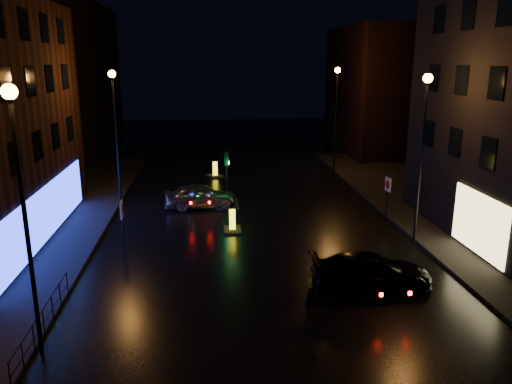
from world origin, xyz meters
TOP-DOWN VIEW (x-y plane):
  - ground at (0.00, 0.00)m, footprint 120.00×120.00m
  - pavement_right at (14.00, 8.00)m, footprint 12.00×44.00m
  - building_far_left at (-16.00, 35.00)m, footprint 8.00×16.00m
  - building_far_right at (15.00, 32.00)m, footprint 8.00×14.00m
  - street_lamp_lnear at (-7.80, -2.00)m, footprint 0.44×0.44m
  - street_lamp_lfar at (-7.80, 14.00)m, footprint 0.44×0.44m
  - street_lamp_rnear at (7.80, 6.00)m, footprint 0.44×0.44m
  - street_lamp_rfar at (7.80, 22.00)m, footprint 0.44×0.44m
  - traffic_signal at (-1.20, 14.00)m, footprint 1.40×2.40m
  - guard_railing at (-8.00, -1.00)m, footprint 0.05×6.04m
  - silver_hatchback at (-2.86, 13.55)m, footprint 4.61×2.23m
  - dark_sedan at (4.07, 1.48)m, footprint 4.94×2.09m
  - bollard_near at (-1.14, 8.94)m, footprint 0.92×1.38m
  - bollard_far at (-1.77, 21.89)m, footprint 1.39×1.62m
  - road_sign_left at (-6.50, 6.50)m, footprint 0.08×0.61m
  - road_sign_right at (7.90, 10.24)m, footprint 0.15×0.59m

SIDE VIEW (x-z plane):
  - ground at x=0.00m, z-range 0.00..0.00m
  - pavement_right at x=14.00m, z-range 0.00..0.15m
  - bollard_far at x=-1.77m, z-range -0.34..0.86m
  - bollard_near at x=-1.14m, z-range -0.34..0.86m
  - traffic_signal at x=-1.20m, z-range -1.22..2.23m
  - dark_sedan at x=4.07m, z-range 0.00..1.42m
  - guard_railing at x=-8.00m, z-range 0.24..1.24m
  - silver_hatchback at x=-2.86m, z-range 0.00..1.52m
  - road_sign_right at x=7.90m, z-range 0.61..3.04m
  - road_sign_left at x=-6.50m, z-range 0.63..3.17m
  - street_lamp_lnear at x=-7.80m, z-range 1.38..9.75m
  - street_lamp_lfar at x=-7.80m, z-range 1.38..9.75m
  - street_lamp_rnear at x=7.80m, z-range 1.38..9.75m
  - street_lamp_rfar at x=7.80m, z-range 1.38..9.75m
  - building_far_right at x=15.00m, z-range 0.00..12.00m
  - building_far_left at x=-16.00m, z-range 0.00..14.00m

